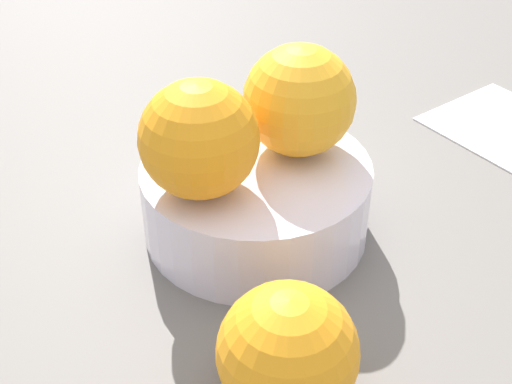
{
  "coord_description": "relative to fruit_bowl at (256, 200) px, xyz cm",
  "views": [
    {
      "loc": [
        -17.56,
        -35.87,
        32.46
      ],
      "look_at": [
        0.0,
        0.0,
        3.28
      ],
      "focal_mm": 50.24,
      "sensor_mm": 36.0,
      "label": 1
    }
  ],
  "objects": [
    {
      "name": "orange_loose_0",
      "position": [
        -5.05,
        -14.06,
        1.17
      ],
      "size": [
        7.56,
        7.56,
        7.56
      ],
      "primitive_type": "sphere",
      "color": "orange",
      "rests_on": "ground_plane"
    },
    {
      "name": "orange_in_bowl_1",
      "position": [
        3.54,
        0.66,
        6.68
      ],
      "size": [
        7.63,
        7.63,
        7.63
      ],
      "primitive_type": "sphere",
      "color": "#F9A823",
      "rests_on": "fruit_bowl"
    },
    {
      "name": "folded_napkin",
      "position": [
        25.85,
        3.3,
        -2.46
      ],
      "size": [
        12.93,
        12.93,
        0.3
      ],
      "primitive_type": "cube",
      "rotation": [
        0.0,
        0.0,
        0.18
      ],
      "color": "white",
      "rests_on": "ground_plane"
    },
    {
      "name": "orange_in_bowl_0",
      "position": [
        -4.32,
        -0.88,
        6.63
      ],
      "size": [
        7.55,
        7.55,
        7.55
      ],
      "primitive_type": "sphere",
      "color": "orange",
      "rests_on": "fruit_bowl"
    },
    {
      "name": "fruit_bowl",
      "position": [
        0.0,
        0.0,
        0.0
      ],
      "size": [
        15.79,
        15.79,
        5.47
      ],
      "color": "silver",
      "rests_on": "ground_plane"
    },
    {
      "name": "ground_plane",
      "position": [
        0.0,
        0.0,
        -3.61
      ],
      "size": [
        110.0,
        110.0,
        2.0
      ],
      "primitive_type": "cube",
      "color": "#66605B"
    }
  ]
}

